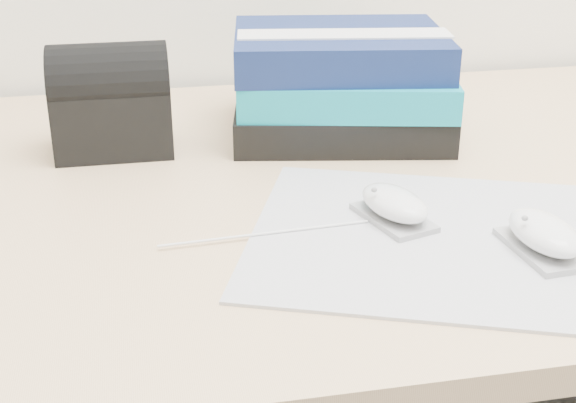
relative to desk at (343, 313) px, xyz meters
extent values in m
cube|color=tan|center=(0.00, -0.06, 0.22)|extent=(1.60, 0.80, 0.03)
cube|color=tan|center=(0.00, 0.32, -0.15)|extent=(1.52, 0.03, 0.35)
cube|color=#94949C|center=(0.04, -0.25, 0.24)|extent=(0.48, 0.43, 0.00)
cube|color=#99999B|center=(-0.01, -0.20, 0.24)|extent=(0.07, 0.10, 0.01)
ellipsoid|color=white|center=(-0.01, -0.20, 0.26)|extent=(0.07, 0.10, 0.03)
ellipsoid|color=gray|center=(-0.03, -0.20, 0.27)|extent=(0.01, 0.01, 0.01)
cube|color=#9C9C9E|center=(0.11, -0.30, 0.24)|extent=(0.06, 0.10, 0.01)
ellipsoid|color=white|center=(0.11, -0.30, 0.26)|extent=(0.06, 0.10, 0.03)
ellipsoid|color=gray|center=(0.09, -0.30, 0.28)|extent=(0.01, 0.01, 0.01)
cylinder|color=white|center=(-0.14, -0.21, 0.24)|extent=(0.21, 0.02, 0.00)
cube|color=black|center=(0.01, 0.08, 0.26)|extent=(0.31, 0.27, 0.05)
cube|color=#0E8DA2|center=(0.02, 0.08, 0.30)|extent=(0.31, 0.27, 0.04)
cube|color=#11204F|center=(0.01, 0.09, 0.35)|extent=(0.30, 0.25, 0.05)
cube|color=silver|center=(0.01, 0.06, 0.37)|extent=(0.27, 0.10, 0.00)
cube|color=black|center=(-0.29, 0.07, 0.28)|extent=(0.14, 0.10, 0.08)
cylinder|color=black|center=(-0.29, 0.07, 0.32)|extent=(0.14, 0.10, 0.10)
camera|label=1|loc=(-0.26, -0.91, 0.59)|focal=50.00mm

